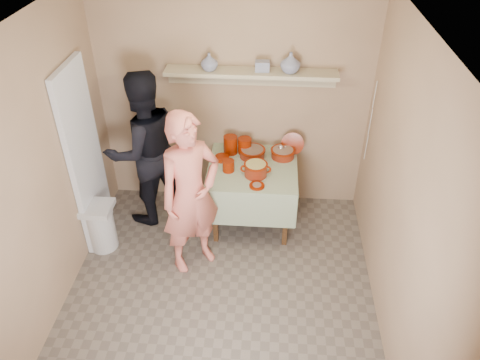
# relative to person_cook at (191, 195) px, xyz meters

# --- Properties ---
(ground) EXTENTS (3.50, 3.50, 0.00)m
(ground) POSITION_rel_person_cook_xyz_m (0.31, -0.57, -0.87)
(ground) COLOR #655A50
(ground) RESTS_ON ground
(tile_panel) EXTENTS (0.06, 0.70, 2.00)m
(tile_panel) POSITION_rel_person_cook_xyz_m (-1.15, 0.38, 0.13)
(tile_panel) COLOR silver
(tile_panel) RESTS_ON ground
(plate_stack_a) EXTENTS (0.16, 0.16, 0.21)m
(plate_stack_a) POSITION_rel_person_cook_xyz_m (0.30, 0.97, -0.01)
(plate_stack_a) COLOR #661201
(plate_stack_a) RESTS_ON serving_table
(plate_stack_b) EXTENTS (0.15, 0.15, 0.18)m
(plate_stack_b) POSITION_rel_person_cook_xyz_m (0.46, 0.98, -0.02)
(plate_stack_b) COLOR #661201
(plate_stack_b) RESTS_ON serving_table
(bowl_stack) EXTENTS (0.13, 0.13, 0.13)m
(bowl_stack) POSITION_rel_person_cook_xyz_m (0.31, 0.60, -0.05)
(bowl_stack) COLOR #661201
(bowl_stack) RESTS_ON serving_table
(empty_bowl) EXTENTS (0.16, 0.16, 0.05)m
(empty_bowl) POSITION_rel_person_cook_xyz_m (0.22, 0.81, -0.09)
(empty_bowl) COLOR #661201
(empty_bowl) RESTS_ON serving_table
(propped_lid) EXTENTS (0.26, 0.11, 0.25)m
(propped_lid) POSITION_rel_person_cook_xyz_m (1.00, 1.02, 0.01)
(propped_lid) COLOR #661201
(propped_lid) RESTS_ON serving_table
(vase_right) EXTENTS (0.25, 0.25, 0.21)m
(vase_right) POSITION_rel_person_cook_xyz_m (0.91, 1.03, 0.95)
(vase_right) COLOR navy
(vase_right) RESTS_ON wall_shelf
(vase_left) EXTENTS (0.23, 0.23, 0.18)m
(vase_left) POSITION_rel_person_cook_xyz_m (0.08, 1.03, 0.94)
(vase_left) COLOR navy
(vase_left) RESTS_ON wall_shelf
(ceramic_box) EXTENTS (0.15, 0.11, 0.11)m
(ceramic_box) POSITION_rel_person_cook_xyz_m (0.63, 1.05, 0.90)
(ceramic_box) COLOR navy
(ceramic_box) RESTS_ON wall_shelf
(person_cook) EXTENTS (0.76, 0.73, 1.75)m
(person_cook) POSITION_rel_person_cook_xyz_m (0.00, 0.00, 0.00)
(person_cook) COLOR #DC6E5F
(person_cook) RESTS_ON ground
(person_helper) EXTENTS (1.12, 1.08, 1.81)m
(person_helper) POSITION_rel_person_cook_xyz_m (-0.63, 0.73, 0.03)
(person_helper) COLOR black
(person_helper) RESTS_ON ground
(room_shell) EXTENTS (3.04, 3.54, 2.62)m
(room_shell) POSITION_rel_person_cook_xyz_m (0.31, -0.57, 0.74)
(room_shell) COLOR tan
(room_shell) RESTS_ON ground
(serving_table) EXTENTS (0.97, 0.97, 0.76)m
(serving_table) POSITION_rel_person_cook_xyz_m (0.56, 0.71, -0.23)
(serving_table) COLOR #4C2D16
(serving_table) RESTS_ON ground
(cazuela_meat_a) EXTENTS (0.30, 0.30, 0.10)m
(cazuela_meat_a) POSITION_rel_person_cook_xyz_m (0.55, 0.90, -0.05)
(cazuela_meat_a) COLOR #5E160B
(cazuela_meat_a) RESTS_ON serving_table
(cazuela_meat_b) EXTENTS (0.28, 0.28, 0.10)m
(cazuela_meat_b) POSITION_rel_person_cook_xyz_m (0.89, 0.92, -0.05)
(cazuela_meat_b) COLOR #5E160B
(cazuela_meat_b) RESTS_ON serving_table
(ladle) EXTENTS (0.08, 0.26, 0.19)m
(ladle) POSITION_rel_person_cook_xyz_m (0.87, 0.94, -0.00)
(ladle) COLOR silver
(ladle) RESTS_ON cazuela_meat_b
(cazuela_rice) EXTENTS (0.33, 0.25, 0.14)m
(cazuela_rice) POSITION_rel_person_cook_xyz_m (0.60, 0.54, -0.03)
(cazuela_rice) COLOR #5E160B
(cazuela_rice) RESTS_ON serving_table
(front_plate) EXTENTS (0.16, 0.16, 0.03)m
(front_plate) POSITION_rel_person_cook_xyz_m (0.63, 0.34, -0.10)
(front_plate) COLOR #661201
(front_plate) RESTS_ON serving_table
(wall_shelf) EXTENTS (1.80, 0.25, 0.21)m
(wall_shelf) POSITION_rel_person_cook_xyz_m (0.51, 1.08, 0.80)
(wall_shelf) COLOR tan
(wall_shelf) RESTS_ON room_shell
(trash_bin) EXTENTS (0.32, 0.32, 0.56)m
(trash_bin) POSITION_rel_person_cook_xyz_m (-1.04, 0.15, -0.59)
(trash_bin) COLOR silver
(trash_bin) RESTS_ON ground
(electrical_cord) EXTENTS (0.01, 0.05, 0.90)m
(electrical_cord) POSITION_rel_person_cook_xyz_m (1.78, 0.91, 0.38)
(electrical_cord) COLOR silver
(electrical_cord) RESTS_ON wall_shelf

